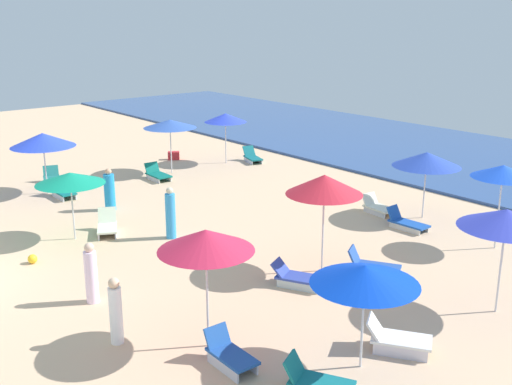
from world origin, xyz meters
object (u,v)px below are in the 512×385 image
object	(u,v)px
lounge_chair_2_0	(397,339)
lounge_chair_0_0	(372,265)
lounge_chair_7_1	(406,222)
umbrella_2	(365,275)
lounge_chair_5_0	(157,174)
beachgoer_0	(91,274)
cooler_box_1	(174,156)
lounge_chair_2_1	(317,382)
umbrella_1	(206,240)
umbrella_8	(43,140)
lounge_chair_8_1	(63,191)
umbrella_6	(503,171)
lounge_chair_9_0	(107,226)
lounge_chair_8_0	(52,178)
beachgoer_3	(116,312)
umbrella_9	(70,178)
beachgoer_2	(170,214)
beach_ball_0	(33,259)
beachgoer_1	(110,191)
lounge_chair_0_1	(297,277)
lounge_chair_7_0	(378,207)
umbrella_3	(506,219)
umbrella_0	(324,185)
umbrella_7	(427,159)
lounge_chair_4_0	(252,157)
lounge_chair_1_0	(230,354)

from	to	relation	value
lounge_chair_2_0	lounge_chair_0_0	bearing A→B (deg)	14.28
lounge_chair_7_1	umbrella_2	bearing A→B (deg)	-150.73
lounge_chair_5_0	lounge_chair_7_1	size ratio (longest dim) A/B	0.93
beachgoer_0	cooler_box_1	distance (m)	15.67
lounge_chair_2_1	umbrella_1	bearing A→B (deg)	72.80
umbrella_8	lounge_chair_8_1	size ratio (longest dim) A/B	1.86
umbrella_6	lounge_chair_9_0	xyz separation A→B (m)	(-8.68, -8.49, -2.14)
lounge_chair_0_0	lounge_chair_5_0	distance (m)	12.46
umbrella_1	lounge_chair_9_0	xyz separation A→B (m)	(-7.89, 1.58, -2.15)
umbrella_8	lounge_chair_8_0	distance (m)	2.34
beachgoer_3	umbrella_9	bearing A→B (deg)	-117.79
lounge_chair_2_1	lounge_chair_8_0	size ratio (longest dim) A/B	0.92
lounge_chair_7_1	beachgoer_2	bearing A→B (deg)	144.56
lounge_chair_7_1	beach_ball_0	xyz separation A→B (m)	(-4.92, -10.63, -0.09)
lounge_chair_0_0	cooler_box_1	size ratio (longest dim) A/B	2.76
lounge_chair_8_0	beach_ball_0	size ratio (longest dim) A/B	5.68
umbrella_1	lounge_chair_5_0	world-z (taller)	umbrella_1
lounge_chair_8_0	beachgoer_0	bearing A→B (deg)	-87.17
lounge_chair_5_0	umbrella_9	size ratio (longest dim) A/B	0.62
beach_ball_0	cooler_box_1	xyz separation A→B (m)	(-8.70, 10.19, 0.06)
beachgoer_1	beachgoer_2	size ratio (longest dim) A/B	0.93
beachgoer_1	lounge_chair_0_1	bearing A→B (deg)	92.77
lounge_chair_2_1	beach_ball_0	bearing A→B (deg)	72.17
lounge_chair_5_0	lounge_chair_9_0	bearing A→B (deg)	-132.84
umbrella_8	lounge_chair_7_0	bearing A→B (deg)	39.06
umbrella_6	beach_ball_0	size ratio (longest dim) A/B	9.69
lounge_chair_0_0	umbrella_3	world-z (taller)	umbrella_3
lounge_chair_7_0	umbrella_8	size ratio (longest dim) A/B	0.53
umbrella_8	lounge_chair_8_1	xyz separation A→B (m)	(0.96, 0.23, -1.90)
umbrella_0	beach_ball_0	bearing A→B (deg)	-133.20
umbrella_8	lounge_chair_9_0	world-z (taller)	umbrella_8
umbrella_2	lounge_chair_8_1	size ratio (longest dim) A/B	1.65
lounge_chair_5_0	umbrella_8	bearing A→B (deg)	169.53
beachgoer_1	beachgoer_3	world-z (taller)	beachgoer_1
umbrella_2	beachgoer_1	distance (m)	12.85
umbrella_7	umbrella_8	distance (m)	14.42
beachgoer_0	beachgoer_3	world-z (taller)	beachgoer_0
beachgoer_2	beachgoer_3	xyz separation A→B (m)	(4.87, -4.40, -0.05)
lounge_chair_7_0	umbrella_8	distance (m)	13.03
lounge_chair_9_0	lounge_chair_0_0	bearing A→B (deg)	-33.89
beachgoer_2	lounge_chair_2_0	bearing A→B (deg)	-114.39
lounge_chair_0_1	umbrella_3	bearing A→B (deg)	-83.85
lounge_chair_5_0	umbrella_6	size ratio (longest dim) A/B	0.52
umbrella_9	lounge_chair_4_0	bearing A→B (deg)	113.03
lounge_chair_2_0	lounge_chair_2_1	distance (m)	2.41
lounge_chair_5_0	beachgoer_3	size ratio (longest dim) A/B	0.88
lounge_chair_7_1	umbrella_9	size ratio (longest dim) A/B	0.66
lounge_chair_1_0	cooler_box_1	bearing A→B (deg)	62.47
umbrella_0	beachgoer_0	world-z (taller)	umbrella_0
lounge_chair_8_0	beachgoer_2	size ratio (longest dim) A/B	0.91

